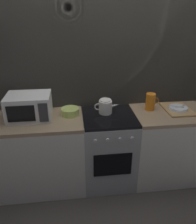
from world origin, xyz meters
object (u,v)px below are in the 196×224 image
kettle (106,106)px  pitcher (150,102)px  microwave (29,107)px  mixing_bowl (70,112)px  dish_pile (177,109)px  stove_unit (108,149)px

kettle → pitcher: pitcher is taller
microwave → pitcher: 1.37m
microwave → mixing_bowl: bearing=3.8°
pitcher → dish_pile: (0.32, -0.06, -0.08)m
microwave → kettle: (0.83, 0.03, -0.05)m
mixing_bowl → microwave: bearing=-176.2°
stove_unit → microwave: bearing=177.2°
microwave → dish_pile: microwave is taller
stove_unit → kettle: bearing=112.5°
kettle → pitcher: 0.54m
stove_unit → dish_pile: (0.82, 0.05, 0.47)m
stove_unit → mixing_bowl: size_ratio=4.50×
pitcher → dish_pile: bearing=-10.2°
microwave → kettle: bearing=2.1°
microwave → dish_pile: size_ratio=1.15×
stove_unit → dish_pile: size_ratio=2.25×
mixing_bowl → pitcher: bearing=1.9°
stove_unit → microwave: (-0.86, 0.04, 0.59)m
stove_unit → pitcher: size_ratio=4.50×
microwave → kettle: 0.84m
stove_unit → mixing_bowl: mixing_bowl is taller
kettle → mixing_bowl: kettle is taller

